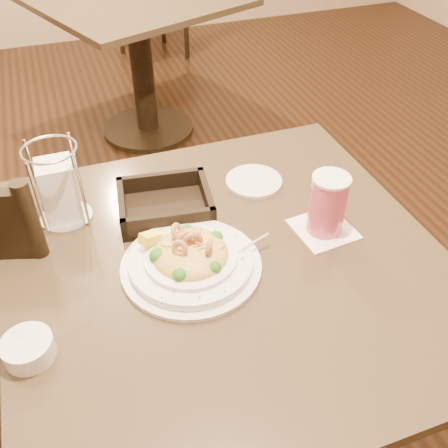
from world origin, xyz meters
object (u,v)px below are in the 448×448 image
object	(u,v)px
bread_basket	(165,206)
butter_ramekin	(28,349)
background_table	(139,44)
pasta_bowl	(191,258)
dining_chair_near	(4,291)
napkin_caddy	(59,189)
drink_glass	(327,205)
main_table	(227,330)
side_plate	(254,181)

from	to	relation	value
bread_basket	butter_ramekin	distance (m)	0.44
background_table	pasta_bowl	bearing A→B (deg)	-98.29
dining_chair_near	napkin_caddy	distance (m)	0.39
drink_glass	butter_ramekin	world-z (taller)	drink_glass
drink_glass	butter_ramekin	size ratio (longest dim) A/B	1.61
main_table	butter_ramekin	size ratio (longest dim) A/B	10.24
main_table	dining_chair_near	bearing A→B (deg)	147.35
dining_chair_near	bread_basket	distance (m)	0.52
napkin_caddy	background_table	bearing A→B (deg)	73.08
bread_basket	butter_ramekin	size ratio (longest dim) A/B	2.60
main_table	drink_glass	distance (m)	0.39
napkin_caddy	butter_ramekin	size ratio (longest dim) A/B	2.14
main_table	background_table	bearing A→B (deg)	84.07
background_table	napkin_caddy	bearing A→B (deg)	-106.92
side_plate	napkin_caddy	bearing A→B (deg)	177.92
bread_basket	side_plate	distance (m)	0.24
drink_glass	side_plate	xyz separation A→B (m)	(-0.08, 0.22, -0.07)
bread_basket	napkin_caddy	distance (m)	0.23
main_table	background_table	xyz separation A→B (m)	(0.20, 1.88, 0.00)
pasta_bowl	butter_ramekin	distance (m)	0.34
main_table	dining_chair_near	size ratio (longest dim) A/B	0.97
background_table	napkin_caddy	xyz separation A→B (m)	(-0.50, -1.63, 0.32)
dining_chair_near	drink_glass	world-z (taller)	dining_chair_near
background_table	pasta_bowl	size ratio (longest dim) A/B	3.67
side_plate	background_table	bearing A→B (deg)	88.61
butter_ramekin	side_plate	bearing A→B (deg)	31.76
background_table	dining_chair_near	world-z (taller)	dining_chair_near
napkin_caddy	butter_ramekin	xyz separation A→B (m)	(-0.10, -0.36, -0.06)
pasta_bowl	main_table	bearing A→B (deg)	-0.98
drink_glass	bread_basket	size ratio (longest dim) A/B	0.62
background_table	dining_chair_near	bearing A→B (deg)	-114.14
main_table	side_plate	distance (m)	0.37
background_table	dining_chair_near	xyz separation A→B (m)	(-0.70, -1.56, -0.01)
background_table	napkin_caddy	world-z (taller)	napkin_caddy
background_table	butter_ramekin	world-z (taller)	butter_ramekin
main_table	background_table	distance (m)	1.89
bread_basket	side_plate	xyz separation A→B (m)	(0.24, 0.04, -0.02)
dining_chair_near	bread_basket	xyz separation A→B (m)	(0.42, -0.13, 0.27)
main_table	background_table	world-z (taller)	same
background_table	bread_basket	distance (m)	1.73
background_table	napkin_caddy	distance (m)	1.73
drink_glass	butter_ramekin	xyz separation A→B (m)	(-0.63, -0.13, -0.05)
drink_glass	napkin_caddy	size ratio (longest dim) A/B	0.75
bread_basket	napkin_caddy	xyz separation A→B (m)	(-0.22, 0.06, 0.06)
dining_chair_near	drink_glass	xyz separation A→B (m)	(0.74, -0.31, 0.32)
main_table	pasta_bowl	world-z (taller)	pasta_bowl
drink_glass	side_plate	distance (m)	0.24
background_table	pasta_bowl	world-z (taller)	pasta_bowl
main_table	pasta_bowl	bearing A→B (deg)	179.02
bread_basket	napkin_caddy	bearing A→B (deg)	164.94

